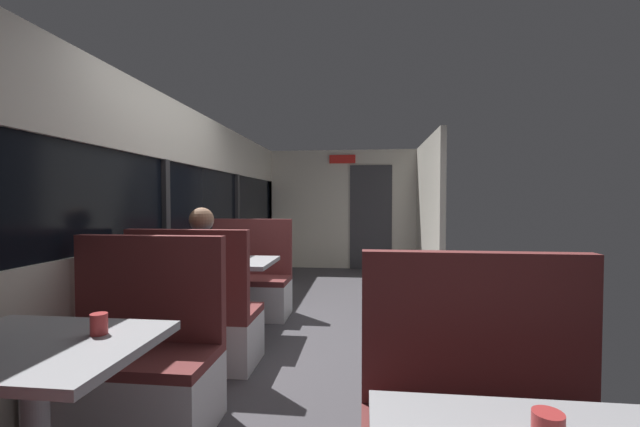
{
  "coord_description": "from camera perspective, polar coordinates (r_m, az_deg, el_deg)",
  "views": [
    {
      "loc": [
        0.43,
        -3.53,
        1.31
      ],
      "look_at": [
        -0.38,
        3.67,
        1.08
      ],
      "focal_mm": 22.26,
      "sensor_mm": 36.0,
      "label": 1
    }
  ],
  "objects": [
    {
      "name": "dining_table_near_window",
      "position": [
        2.07,
        -35.8,
        -17.51
      ],
      "size": [
        0.9,
        0.7,
        0.74
      ],
      "color": "#9E9EA3",
      "rests_on": "ground_plane"
    },
    {
      "name": "bench_near_window_facing_entry",
      "position": [
        2.7,
        -25.03,
        -19.72
      ],
      "size": [
        0.95,
        0.5,
        1.1
      ],
      "color": "silver",
      "rests_on": "ground_plane"
    },
    {
      "name": "dining_table_mid_window",
      "position": [
        3.98,
        -13.23,
        -7.97
      ],
      "size": [
        0.9,
        0.7,
        0.74
      ],
      "color": "#9E9EA3",
      "rests_on": "ground_plane"
    },
    {
      "name": "carriage_aisle_panel_right",
      "position": [
        6.61,
        15.3,
        0.34
      ],
      "size": [
        0.08,
        2.4,
        2.3
      ],
      "primitive_type": "cube",
      "color": "beige",
      "rests_on": "ground_plane"
    },
    {
      "name": "seated_passenger",
      "position": [
        3.43,
        -16.81,
        -11.33
      ],
      "size": [
        0.47,
        0.55,
        1.26
      ],
      "color": "#26262D",
      "rests_on": "ground_plane"
    },
    {
      "name": "bench_mid_window_facing_entry",
      "position": [
        4.69,
        -10.28,
        -10.32
      ],
      "size": [
        0.95,
        0.5,
        1.1
      ],
      "color": "silver",
      "rests_on": "ground_plane"
    },
    {
      "name": "ground_plane",
      "position": [
        3.8,
        -0.5,
        -18.58
      ],
      "size": [
        3.3,
        9.2,
        0.02
      ],
      "primitive_type": "cube",
      "color": "#423F44"
    },
    {
      "name": "carriage_window_panel_left",
      "position": [
        4.01,
        -21.59,
        -1.24
      ],
      "size": [
        0.09,
        8.48,
        2.3
      ],
      "color": "beige",
      "rests_on": "ground_plane"
    },
    {
      "name": "coffee_cup_primary",
      "position": [
        2.0,
        -29.18,
        -13.7
      ],
      "size": [
        0.07,
        0.07,
        0.09
      ],
      "color": "#B23333",
      "rests_on": "dining_table_near_window"
    },
    {
      "name": "carriage_end_bulkhead",
      "position": [
        7.74,
        3.68,
        0.52
      ],
      "size": [
        2.9,
        0.11,
        2.3
      ],
      "color": "beige",
      "rests_on": "ground_plane"
    },
    {
      "name": "bench_mid_window_facing_end",
      "position": [
        3.42,
        -17.27,
        -15.0
      ],
      "size": [
        0.95,
        0.5,
        1.1
      ],
      "color": "silver",
      "rests_on": "ground_plane"
    }
  ]
}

